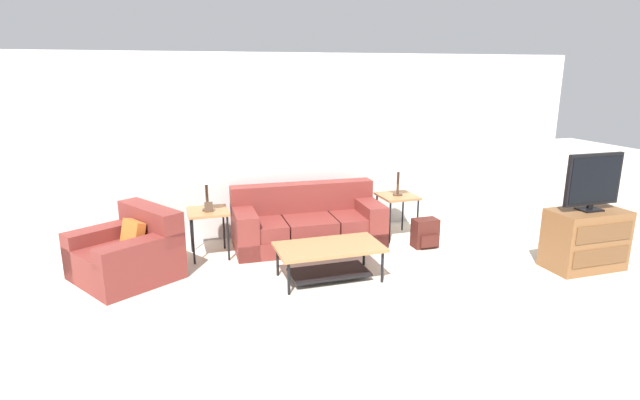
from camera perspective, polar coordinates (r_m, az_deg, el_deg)
wall_back at (r=7.30m, az=-2.08°, el=6.26°), size 9.00×0.06×2.60m
couch at (r=6.91m, az=-1.46°, el=-2.76°), size 2.06×0.96×0.82m
armchair at (r=6.25m, az=-21.05°, el=-5.79°), size 1.39×1.40×0.80m
coffee_table at (r=5.78m, az=1.05°, el=-6.21°), size 1.22×0.67×0.41m
side_table_left at (r=6.57m, az=-12.67°, el=-1.71°), size 0.51×0.54×0.62m
side_table_right at (r=7.27m, az=8.83°, el=0.06°), size 0.51×0.54×0.62m
table_lamp_left at (r=6.44m, az=-12.94°, el=2.89°), size 0.33×0.33×0.59m
table_lamp_right at (r=7.15m, az=8.99°, el=4.23°), size 0.33×0.33×0.59m
tv_console at (r=6.88m, az=28.05°, el=-4.00°), size 0.92×0.52×0.74m
television at (r=6.71m, az=28.79°, el=1.95°), size 0.77×0.20×0.69m
backpack at (r=7.00m, az=11.93°, el=-3.75°), size 0.34×0.29×0.40m
picture_frame at (r=6.45m, az=-12.59°, el=-0.79°), size 0.10×0.04×0.13m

